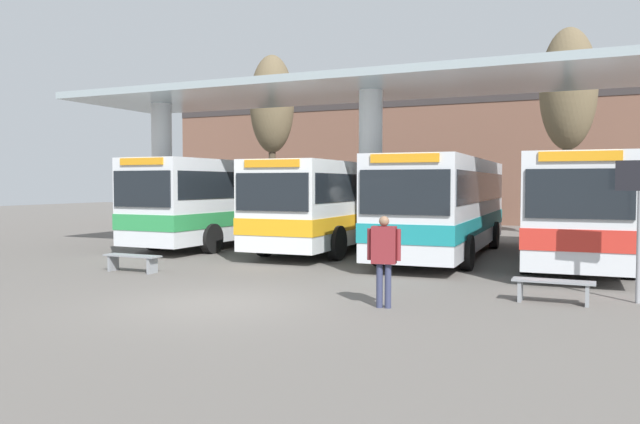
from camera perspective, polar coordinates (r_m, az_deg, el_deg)
The scene contains 14 objects.
ground_plane at distance 12.60m, azimuth -9.30°, elevation -8.24°, with size 100.00×100.00×0.00m, color #605B56.
townhouse_backdrop at distance 37.12m, azimuth 13.62°, elevation 7.14°, with size 40.00×0.58×9.14m.
station_canopy at distance 20.57m, azimuth 4.66°, elevation 9.42°, with size 21.86×5.43×5.62m.
transit_bus_left_bay at distance 24.63m, azimuth -7.90°, elevation 1.26°, with size 2.84×10.61×3.20m.
transit_bus_center_bay at distance 22.48m, azimuth 1.48°, elevation 1.01°, with size 2.95×10.22×3.08m.
transit_bus_right_bay at distance 20.82m, azimuth 11.35°, elevation 0.88°, with size 3.03×10.79×3.13m.
transit_bus_far_right_bay at distance 20.66m, azimuth 22.43°, elevation 0.71°, with size 3.03×11.69×3.11m.
waiting_bench_near_pillar at distance 17.40m, azimuth -16.78°, elevation -4.17°, with size 1.65×0.44×0.46m.
waiting_bench_mid_platform at distance 13.21m, azimuth 20.54°, elevation -6.38°, with size 1.55×0.44×0.46m.
info_sign_platform at distance 13.75m, azimuth 27.22°, elevation 0.88°, with size 0.90×0.09×2.82m.
pedestrian_waiting at distance 11.90m, azimuth 5.86°, elevation -3.65°, with size 0.65×0.32×1.75m.
poplar_tree_behind_left at distance 30.10m, azimuth 21.76°, elevation 10.21°, with size 2.45×2.45×9.23m.
poplar_tree_behind_right at distance 33.45m, azimuth -4.41°, elevation 9.65°, with size 2.34×2.34×9.12m.
parked_car_street at distance 33.44m, azimuth 8.50°, elevation 0.33°, with size 4.50×2.00×2.15m.
Camera 1 is at (6.85, -10.31, 2.37)m, focal length 35.00 mm.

